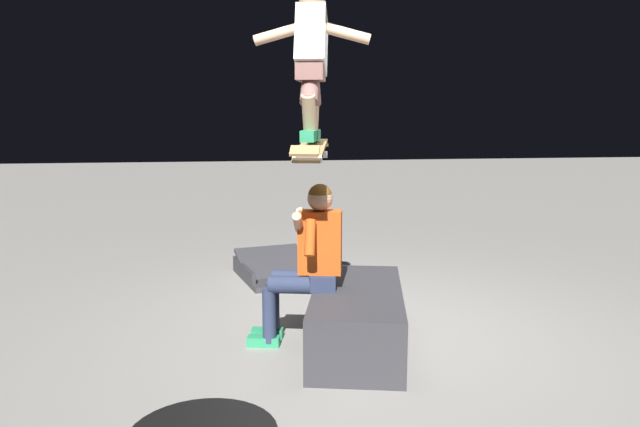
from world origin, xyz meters
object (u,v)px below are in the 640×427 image
skater_airborne (311,57)px  kicker_ramp (277,273)px  ledge_box_main (357,318)px  person_sitting_on_ledge (307,257)px  skateboard (311,150)px

skater_airborne → kicker_ramp: (2.09, 0.13, -2.20)m
kicker_ramp → ledge_box_main: bearing=-167.2°
person_sitting_on_ledge → skateboard: bearing=-173.0°
skater_airborne → ledge_box_main: bearing=-97.6°
kicker_ramp → skater_airborne: bearing=-176.5°
skateboard → ledge_box_main: bearing=-88.8°
person_sitting_on_ledge → kicker_ramp: (2.01, 0.10, -0.66)m
ledge_box_main → skateboard: 1.39m
skateboard → skater_airborne: bearing=-12.7°
ledge_box_main → person_sitting_on_ledge: person_sitting_on_ledge is taller
person_sitting_on_ledge → ledge_box_main: bearing=-108.6°
person_sitting_on_ledge → skater_airborne: (-0.08, -0.03, 1.54)m
ledge_box_main → kicker_ramp: ledge_box_main is taller
skateboard → skater_airborne: skater_airborne is taller
skateboard → skater_airborne: (0.06, -0.01, 0.69)m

